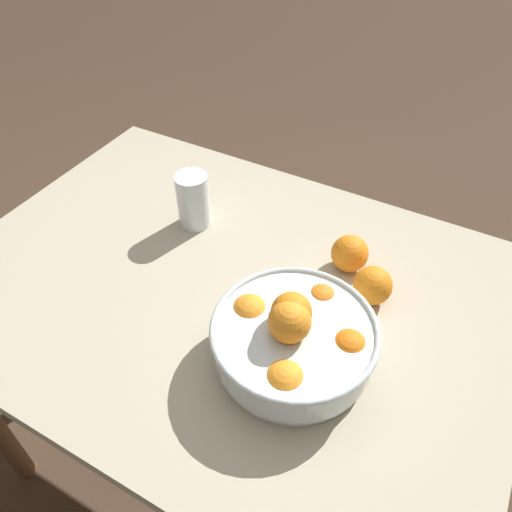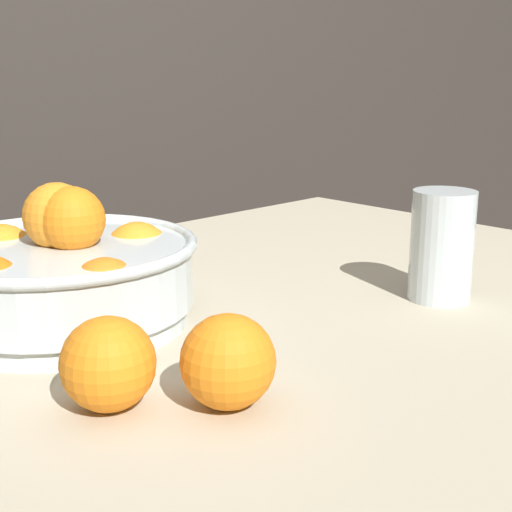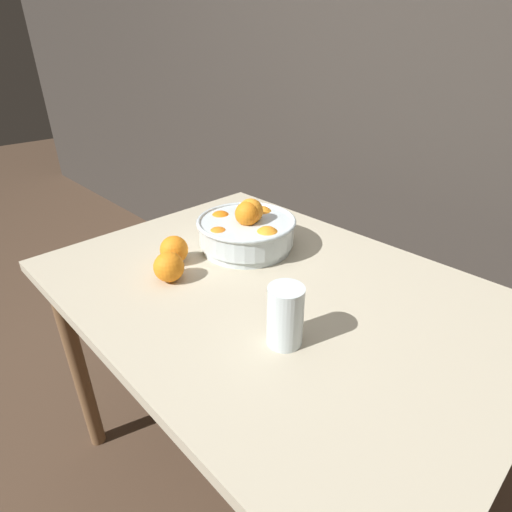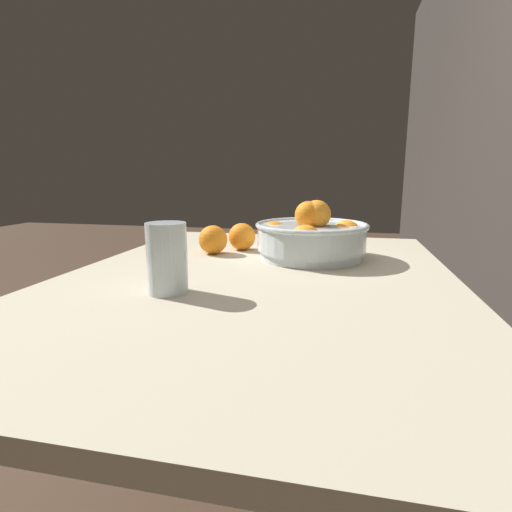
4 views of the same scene
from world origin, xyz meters
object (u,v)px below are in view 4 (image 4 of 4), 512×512
orange_loose_front (242,237)px  orange_loose_near_bowl (213,240)px  juice_glass (167,263)px  fruit_bowl (311,237)px

orange_loose_front → orange_loose_near_bowl: bearing=-41.6°
juice_glass → orange_loose_front: size_ratio=1.68×
fruit_bowl → juice_glass: bearing=-32.6°
juice_glass → orange_loose_near_bowl: (-0.37, -0.03, -0.02)m
fruit_bowl → orange_loose_near_bowl: fruit_bowl is taller
orange_loose_front → juice_glass: bearing=-3.9°
fruit_bowl → orange_loose_front: (-0.07, -0.20, -0.02)m
juice_glass → orange_loose_front: (-0.44, 0.03, -0.02)m
orange_loose_near_bowl → orange_loose_front: (-0.07, 0.06, -0.00)m
orange_loose_near_bowl → orange_loose_front: bearing=138.4°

